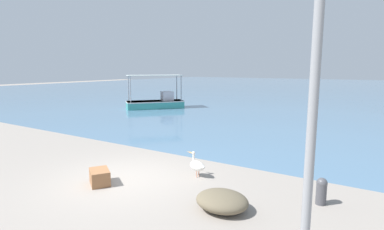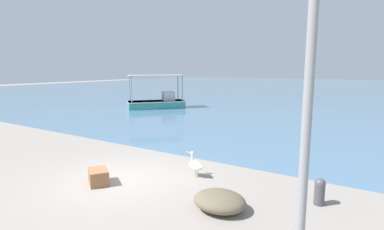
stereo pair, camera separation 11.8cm
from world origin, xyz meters
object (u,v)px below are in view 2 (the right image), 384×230
object	(u,v)px
mooring_bollard	(320,191)
net_pile	(220,201)
pelican	(196,165)
cargo_crate	(98,177)
fishing_boat_outer	(158,101)
lamp_post	(311,46)

from	to	relation	value
mooring_bollard	net_pile	world-z (taller)	mooring_bollard
pelican	net_pile	xyz separation A→B (m)	(1.67, -1.60, -0.15)
mooring_bollard	cargo_crate	size ratio (longest dim) A/B	0.93
net_pile	pelican	bearing A→B (deg)	136.17
fishing_boat_outer	lamp_post	world-z (taller)	lamp_post
lamp_post	cargo_crate	world-z (taller)	lamp_post
fishing_boat_outer	pelican	size ratio (longest dim) A/B	5.97
mooring_bollard	cargo_crate	xyz separation A→B (m)	(-5.79, -2.05, -0.15)
fishing_boat_outer	lamp_post	distance (m)	21.98
pelican	cargo_crate	xyz separation A→B (m)	(-2.13, -2.05, -0.16)
net_pile	cargo_crate	xyz separation A→B (m)	(-3.80, -0.45, -0.01)
pelican	cargo_crate	distance (m)	2.96
fishing_boat_outer	lamp_post	bearing A→B (deg)	-45.49
lamp_post	pelican	bearing A→B (deg)	139.59
lamp_post	mooring_bollard	xyz separation A→B (m)	(-0.24, 3.32, -3.34)
lamp_post	net_pile	xyz separation A→B (m)	(-2.23, 1.72, -3.48)
mooring_bollard	net_pile	xyz separation A→B (m)	(-1.99, -1.60, -0.14)
fishing_boat_outer	pelican	world-z (taller)	fishing_boat_outer
lamp_post	cargo_crate	distance (m)	7.08
fishing_boat_outer	mooring_bollard	xyz separation A→B (m)	(15.01, -12.20, -0.21)
fishing_boat_outer	mooring_bollard	distance (m)	19.34
pelican	lamp_post	size ratio (longest dim) A/B	0.12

